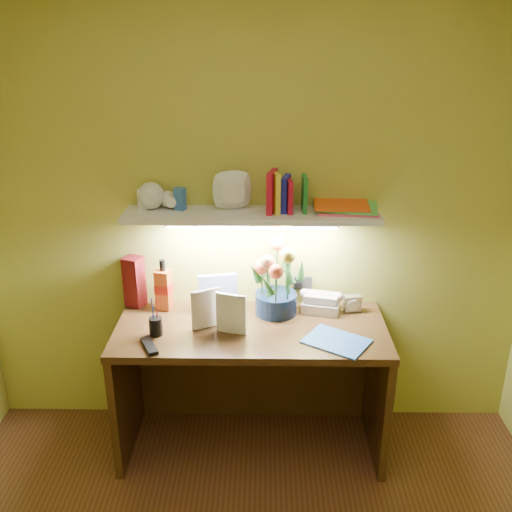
{
  "coord_description": "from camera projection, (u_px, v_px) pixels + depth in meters",
  "views": [
    {
      "loc": [
        0.06,
        -1.38,
        2.19
      ],
      "look_at": [
        0.02,
        1.35,
        1.09
      ],
      "focal_mm": 40.0,
      "sensor_mm": 36.0,
      "label": 1
    }
  ],
  "objects": [
    {
      "name": "whisky_box",
      "position": [
        134.0,
        282.0,
        3.12
      ],
      "size": [
        0.12,
        0.12,
        0.29
      ],
      "primitive_type": "cube",
      "rotation": [
        0.0,
        0.0,
        -0.37
      ],
      "color": "#5D0E13",
      "rests_on": "desk"
    },
    {
      "name": "desk_clock",
      "position": [
        353.0,
        303.0,
        3.09
      ],
      "size": [
        0.1,
        0.06,
        0.09
      ],
      "primitive_type": "cube",
      "rotation": [
        0.0,
        0.0,
        0.18
      ],
      "color": "#B3B3B8",
      "rests_on": "desk"
    },
    {
      "name": "desk_book_a",
      "position": [
        191.0,
        312.0,
        2.86
      ],
      "size": [
        0.16,
        0.08,
        0.22
      ],
      "primitive_type": "imported",
      "rotation": [
        0.0,
        0.0,
        0.39
      ],
      "color": "silver",
      "rests_on": "desk"
    },
    {
      "name": "pen_cup",
      "position": [
        155.0,
        320.0,
        2.83
      ],
      "size": [
        0.09,
        0.09,
        0.16
      ],
      "primitive_type": "cylinder",
      "rotation": [
        0.0,
        0.0,
        0.38
      ],
      "color": "black",
      "rests_on": "desk"
    },
    {
      "name": "whisky_bottle",
      "position": [
        164.0,
        284.0,
        3.08
      ],
      "size": [
        0.09,
        0.09,
        0.29
      ],
      "primitive_type": null,
      "rotation": [
        0.0,
        0.0,
        -0.22
      ],
      "color": "#B9481B",
      "rests_on": "desk"
    },
    {
      "name": "telephone",
      "position": [
        321.0,
        301.0,
        3.09
      ],
      "size": [
        0.22,
        0.19,
        0.12
      ],
      "primitive_type": null,
      "rotation": [
        0.0,
        0.0,
        -0.22
      ],
      "color": "beige",
      "rests_on": "desk"
    },
    {
      "name": "tv_remote",
      "position": [
        149.0,
        346.0,
        2.75
      ],
      "size": [
        0.11,
        0.17,
        0.02
      ],
      "primitive_type": "cube",
      "rotation": [
        0.0,
        0.0,
        0.45
      ],
      "color": "black",
      "rests_on": "desk"
    },
    {
      "name": "art_card",
      "position": [
        218.0,
        293.0,
        3.07
      ],
      "size": [
        0.21,
        0.08,
        0.21
      ],
      "primitive_type": null,
      "rotation": [
        0.0,
        0.0,
        0.19
      ],
      "color": "white",
      "rests_on": "desk"
    },
    {
      "name": "wall_shelf",
      "position": [
        250.0,
        208.0,
        2.88
      ],
      "size": [
        1.3,
        0.29,
        0.24
      ],
      "color": "white",
      "rests_on": "ground"
    },
    {
      "name": "blue_folder",
      "position": [
        337.0,
        341.0,
        2.8
      ],
      "size": [
        0.37,
        0.34,
        0.01
      ],
      "primitive_type": "cube",
      "rotation": [
        0.0,
        0.0,
        -0.58
      ],
      "color": "blue",
      "rests_on": "desk"
    },
    {
      "name": "desk",
      "position": [
        251.0,
        388.0,
        3.08
      ],
      "size": [
        1.4,
        0.6,
        0.75
      ],
      "primitive_type": "cube",
      "color": "#33190E",
      "rests_on": "ground"
    },
    {
      "name": "desk_book_b",
      "position": [
        216.0,
        311.0,
        2.87
      ],
      "size": [
        0.16,
        0.06,
        0.22
      ],
      "primitive_type": "imported",
      "rotation": [
        0.0,
        0.0,
        -0.31
      ],
      "color": "white",
      "rests_on": "desk"
    },
    {
      "name": "flower_bouquet",
      "position": [
        276.0,
        279.0,
        3.01
      ],
      "size": [
        0.33,
        0.33,
        0.4
      ],
      "primitive_type": null,
      "rotation": [
        0.0,
        0.0,
        0.44
      ],
      "color": "#0C1936",
      "rests_on": "desk"
    }
  ]
}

